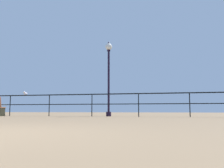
% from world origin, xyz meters
% --- Properties ---
extents(pier_railing, '(20.58, 0.05, 1.10)m').
position_xyz_m(pier_railing, '(-0.00, 8.84, 0.81)').
color(pier_railing, black).
rests_on(pier_railing, ground_plane).
extents(lamppost_center, '(0.34, 0.34, 3.76)m').
position_xyz_m(lamppost_center, '(-0.37, 9.14, 2.34)').
color(lamppost_center, black).
rests_on(lamppost_center, ground_plane).
extents(seagull_on_rail, '(0.15, 0.39, 0.18)m').
position_xyz_m(seagull_on_rail, '(-4.80, 8.82, 1.18)').
color(seagull_on_rail, silver).
rests_on(seagull_on_rail, pier_railing).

